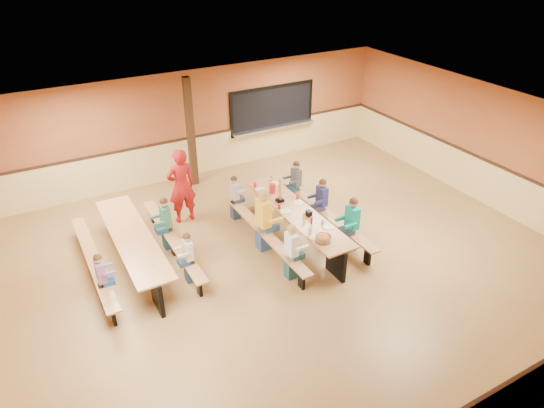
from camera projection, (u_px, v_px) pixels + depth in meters
ground at (279, 264)px, 10.36m from camera, size 12.00×12.00×0.00m
room_envelope at (279, 237)px, 10.02m from camera, size 12.04×10.04×3.02m
kitchen_pass_through at (272, 111)px, 14.48m from camera, size 2.78×0.28×1.38m
structural_post at (191, 133)px, 12.87m from camera, size 0.18×0.18×3.00m
cafeteria_table_main at (297, 219)px, 10.93m from camera, size 1.91×3.70×0.74m
cafeteria_table_second at (133, 244)px, 10.06m from camera, size 1.91×3.70×0.74m
seated_child_white_left at (291, 252)px, 9.67m from camera, size 0.38×0.31×1.23m
seated_adult_yellow at (263, 220)px, 10.52m from camera, size 0.48×0.40×1.44m
seated_child_grey_left at (235, 198)px, 11.71m from camera, size 0.33×0.27×1.13m
seated_child_teal_right at (352, 225)px, 10.51m from camera, size 0.41×0.33×1.29m
seated_child_navy_right at (322, 203)px, 11.40m from camera, size 0.37×0.30×1.21m
seated_child_char_right at (296, 184)px, 12.28m from camera, size 0.37×0.30×1.20m
seated_child_purple_sec at (102, 280)px, 8.98m from camera, size 0.33×0.27×1.12m
seated_child_green_sec at (166, 224)px, 10.60m from camera, size 0.38×0.31×1.23m
seated_child_tan_sec at (189, 258)px, 9.59m from camera, size 0.33×0.27×1.12m
standing_woman at (181, 186)px, 11.45m from camera, size 0.69×0.45×1.87m
punch_pitcher at (272, 188)px, 11.52m from camera, size 0.16×0.16×0.22m
chip_bowl at (323, 238)px, 9.75m from camera, size 0.32×0.32×0.15m
napkin_dispenser at (309, 213)px, 10.61m from camera, size 0.10×0.14×0.13m
condiment_mustard at (304, 216)px, 10.48m from camera, size 0.06×0.06×0.17m
condiment_ketchup at (312, 220)px, 10.32m from camera, size 0.06×0.06×0.17m
table_paddle at (280, 196)px, 11.14m from camera, size 0.16×0.16×0.56m
place_settings at (297, 209)px, 10.80m from camera, size 0.65×3.30×0.11m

